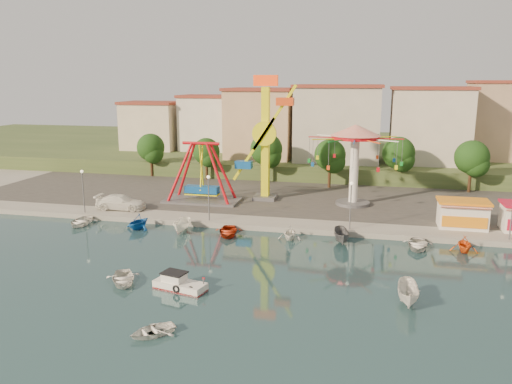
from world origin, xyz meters
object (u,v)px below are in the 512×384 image
(cabin_motorboat, at_px, (179,284))
(skiff, at_px, (408,294))
(pirate_ship_ride, at_px, (202,173))
(rowboat_a, at_px, (123,279))
(kamikaze_tower, at_px, (267,141))
(wave_swinger, at_px, (355,147))
(van, at_px, (121,202))

(cabin_motorboat, bearing_deg, skiff, 17.83)
(pirate_ship_ride, height_order, rowboat_a, pirate_ship_ride)
(rowboat_a, height_order, skiff, skiff)
(pirate_ship_ride, height_order, cabin_motorboat, pirate_ship_ride)
(kamikaze_tower, bearing_deg, skiff, -59.43)
(wave_swinger, distance_m, van, 30.36)
(kamikaze_tower, distance_m, rowboat_a, 31.03)
(wave_swinger, height_order, van, wave_swinger)
(pirate_ship_ride, height_order, skiff, pirate_ship_ride)
(kamikaze_tower, bearing_deg, pirate_ship_ride, -160.51)
(kamikaze_tower, bearing_deg, wave_swinger, -1.20)
(cabin_motorboat, bearing_deg, van, 141.32)
(rowboat_a, xyz_separation_m, van, (-10.68, 20.14, 1.11))
(kamikaze_tower, bearing_deg, cabin_motorboat, -92.26)
(pirate_ship_ride, relative_size, cabin_motorboat, 2.19)
(pirate_ship_ride, relative_size, rowboat_a, 2.59)
(cabin_motorboat, height_order, skiff, skiff)
(rowboat_a, bearing_deg, cabin_motorboat, -29.46)
(pirate_ship_ride, bearing_deg, kamikaze_tower, 19.49)
(kamikaze_tower, distance_m, van, 20.38)
(pirate_ship_ride, distance_m, van, 10.98)
(rowboat_a, distance_m, van, 22.82)
(pirate_ship_ride, xyz_separation_m, rowboat_a, (2.14, -26.40, -3.99))
(kamikaze_tower, distance_m, wave_swinger, 11.46)
(cabin_motorboat, xyz_separation_m, skiff, (17.77, 1.30, 0.39))
(kamikaze_tower, height_order, van, kamikaze_tower)
(kamikaze_tower, relative_size, skiff, 4.01)
(cabin_motorboat, height_order, van, van)
(pirate_ship_ride, bearing_deg, rowboat_a, -85.38)
(rowboat_a, relative_size, van, 0.61)
(skiff, bearing_deg, rowboat_a, -176.50)
(kamikaze_tower, relative_size, van, 2.63)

